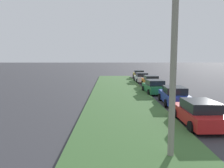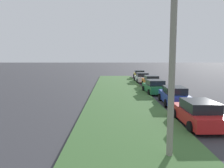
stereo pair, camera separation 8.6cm
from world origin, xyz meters
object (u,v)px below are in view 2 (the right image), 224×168
object	(u,v)px
parked_car_blue	(174,96)
parked_car_green	(155,87)
parked_car_white	(142,78)
parked_car_yellow	(139,74)
parked_car_orange	(151,81)
parked_car_red	(198,113)
streetlight	(183,43)

from	to	relation	value
parked_car_blue	parked_car_green	distance (m)	5.48
parked_car_blue	parked_car_white	size ratio (longest dim) A/B	1.01
parked_car_blue	parked_car_yellow	world-z (taller)	same
parked_car_blue	parked_car_orange	bearing A→B (deg)	2.45
parked_car_red	streetlight	world-z (taller)	streetlight
parked_car_red	streetlight	xyz separation A→B (m)	(-4.18, 2.36, 3.67)
parked_car_orange	parked_car_white	size ratio (longest dim) A/B	0.99
parked_car_orange	streetlight	bearing A→B (deg)	172.69
parked_car_red	streetlight	distance (m)	6.04
parked_car_green	parked_car_orange	size ratio (longest dim) A/B	1.02
streetlight	parked_car_white	bearing A→B (deg)	-5.05
parked_car_green	streetlight	size ratio (longest dim) A/B	0.59
parked_car_blue	streetlight	xyz separation A→B (m)	(-10.07, 2.67, 3.67)
parked_car_green	parked_car_orange	bearing A→B (deg)	-9.77
parked_car_orange	parked_car_white	world-z (taller)	same
parked_car_green	parked_car_white	size ratio (longest dim) A/B	1.01
parked_car_red	parked_car_orange	distance (m)	16.89
parked_car_red	parked_car_orange	xyz separation A→B (m)	(16.89, -0.42, 0.00)
parked_car_orange	streetlight	xyz separation A→B (m)	(-21.06, 2.78, 3.67)
parked_car_red	streetlight	size ratio (longest dim) A/B	0.57
parked_car_blue	parked_car_orange	xyz separation A→B (m)	(10.99, -0.11, 0.00)
streetlight	parked_car_green	bearing A→B (deg)	-7.86
parked_car_blue	parked_car_white	distance (m)	16.23
parked_car_green	parked_car_yellow	size ratio (longest dim) A/B	1.01
parked_car_red	parked_car_blue	world-z (taller)	same
parked_car_blue	parked_car_orange	distance (m)	10.99
parked_car_orange	parked_car_yellow	world-z (taller)	same
parked_car_orange	streetlight	world-z (taller)	streetlight
parked_car_white	parked_car_yellow	world-z (taller)	same
parked_car_red	parked_car_white	bearing A→B (deg)	-0.26
streetlight	parked_car_yellow	bearing A→B (deg)	-4.81
parked_car_blue	parked_car_yellow	bearing A→B (deg)	2.78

